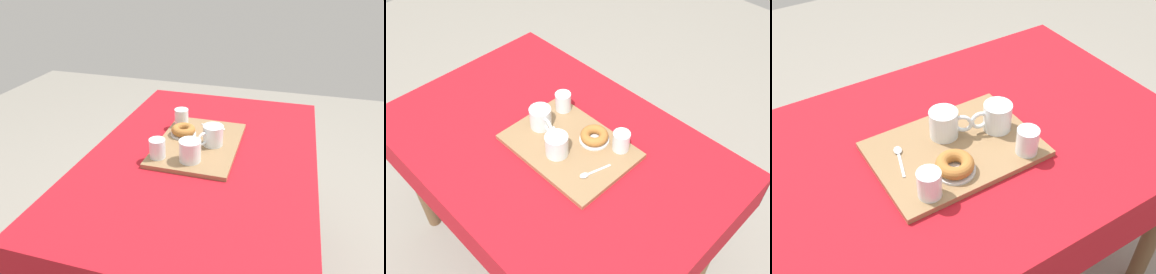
# 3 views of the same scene
# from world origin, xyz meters

# --- Properties ---
(dining_table) EXTENTS (1.35, 0.92, 0.76)m
(dining_table) POSITION_xyz_m (0.00, 0.00, 0.67)
(dining_table) COLOR #A8141E
(dining_table) RESTS_ON ground
(serving_tray) EXTENTS (0.47, 0.34, 0.02)m
(serving_tray) POSITION_xyz_m (-0.06, -0.03, 0.77)
(serving_tray) COLOR olive
(serving_tray) RESTS_ON dining_table
(tea_mug_left) EXTENTS (0.12, 0.10, 0.09)m
(tea_mug_left) POSITION_xyz_m (-0.06, 0.03, 0.82)
(tea_mug_left) COLOR white
(tea_mug_left) RESTS_ON serving_tray
(tea_mug_right) EXTENTS (0.13, 0.09, 0.09)m
(tea_mug_right) POSITION_xyz_m (0.09, -0.02, 0.82)
(tea_mug_right) COLOR white
(tea_mug_right) RESTS_ON serving_tray
(water_glass_near) EXTENTS (0.06, 0.06, 0.08)m
(water_glass_near) POSITION_xyz_m (-0.21, -0.15, 0.82)
(water_glass_near) COLOR white
(water_glass_near) RESTS_ON serving_tray
(water_glass_far) EXTENTS (0.06, 0.06, 0.08)m
(water_glass_far) POSITION_xyz_m (0.11, -0.16, 0.82)
(water_glass_far) COLOR white
(water_glass_far) RESTS_ON serving_tray
(donut_plate_left) EXTENTS (0.11, 0.11, 0.01)m
(donut_plate_left) POSITION_xyz_m (-0.11, -0.12, 0.79)
(donut_plate_left) COLOR silver
(donut_plate_left) RESTS_ON serving_tray
(sugar_donut_left) EXTENTS (0.11, 0.11, 0.04)m
(sugar_donut_left) POSITION_xyz_m (-0.11, -0.12, 0.81)
(sugar_donut_left) COLOR #A3662D
(sugar_donut_left) RESTS_ON donut_plate_left
(teaspoon_near) EXTENTS (0.05, 0.12, 0.01)m
(teaspoon_near) POSITION_xyz_m (-0.21, 0.02, 0.79)
(teaspoon_near) COLOR silver
(teaspoon_near) RESTS_ON serving_tray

